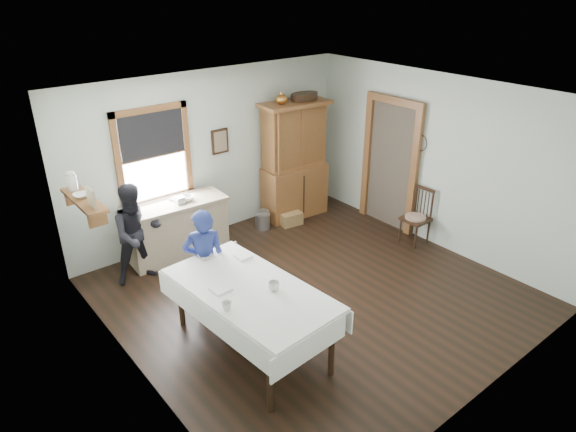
{
  "coord_description": "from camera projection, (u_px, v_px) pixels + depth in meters",
  "views": [
    {
      "loc": [
        -4.01,
        -4.38,
        4.02
      ],
      "look_at": [
        -0.2,
        0.3,
        1.13
      ],
      "focal_mm": 32.0,
      "sensor_mm": 36.0,
      "label": 1
    }
  ],
  "objects": [
    {
      "name": "room",
      "position": [
        315.0,
        204.0,
        6.5
      ],
      "size": [
        5.01,
        5.01,
        2.7
      ],
      "color": "black",
      "rests_on": "ground"
    },
    {
      "name": "window",
      "position": [
        153.0,
        151.0,
        7.53
      ],
      "size": [
        1.18,
        0.07,
        1.48
      ],
      "color": "white",
      "rests_on": "room"
    },
    {
      "name": "doorway",
      "position": [
        391.0,
        160.0,
        8.57
      ],
      "size": [
        0.09,
        1.14,
        2.22
      ],
      "color": "#4F4539",
      "rests_on": "room"
    },
    {
      "name": "wall_shelf",
      "position": [
        82.0,
        197.0,
        6.13
      ],
      "size": [
        0.24,
        1.0,
        0.44
      ],
      "color": "brown",
      "rests_on": "room"
    },
    {
      "name": "framed_picture",
      "position": [
        220.0,
        141.0,
        8.22
      ],
      "size": [
        0.3,
        0.04,
        0.4
      ],
      "primitive_type": "cube",
      "color": "#311D11",
      "rests_on": "room"
    },
    {
      "name": "rug_beater",
      "position": [
        421.0,
        135.0,
        7.94
      ],
      "size": [
        0.01,
        0.27,
        0.27
      ],
      "primitive_type": "torus",
      "rotation": [
        0.0,
        1.57,
        0.0
      ],
      "color": "black",
      "rests_on": "room"
    },
    {
      "name": "work_counter",
      "position": [
        177.0,
        229.0,
        7.86
      ],
      "size": [
        1.58,
        0.68,
        0.89
      ],
      "primitive_type": "cube",
      "rotation": [
        0.0,
        0.0,
        -0.06
      ],
      "color": "tan",
      "rests_on": "room"
    },
    {
      "name": "china_hutch",
      "position": [
        295.0,
        161.0,
        8.95
      ],
      "size": [
        1.25,
        0.67,
        2.06
      ],
      "primitive_type": "cube",
      "rotation": [
        0.0,
        0.0,
        -0.08
      ],
      "color": "brown",
      "rests_on": "room"
    },
    {
      "name": "dining_table",
      "position": [
        251.0,
        318.0,
        5.88
      ],
      "size": [
        1.24,
        2.16,
        0.83
      ],
      "primitive_type": "cube",
      "rotation": [
        0.0,
        0.0,
        0.07
      ],
      "color": "white",
      "rests_on": "room"
    },
    {
      "name": "spindle_chair",
      "position": [
        416.0,
        217.0,
        8.21
      ],
      "size": [
        0.43,
        0.43,
        0.93
      ],
      "primitive_type": "cube",
      "rotation": [
        0.0,
        0.0,
        0.01
      ],
      "color": "#311D11",
      "rests_on": "room"
    },
    {
      "name": "pail",
      "position": [
        263.0,
        221.0,
        8.82
      ],
      "size": [
        0.27,
        0.27,
        0.27
      ],
      "primitive_type": "cube",
      "rotation": [
        0.0,
        0.0,
        0.06
      ],
      "color": "#94989C",
      "rests_on": "room"
    },
    {
      "name": "wicker_basket",
      "position": [
        290.0,
        218.0,
        8.97
      ],
      "size": [
        0.41,
        0.31,
        0.22
      ],
      "primitive_type": "cube",
      "rotation": [
        0.0,
        0.0,
        -0.14
      ],
      "color": "olive",
      "rests_on": "room"
    },
    {
      "name": "woman_blue",
      "position": [
        205.0,
        266.0,
        6.45
      ],
      "size": [
        0.58,
        0.49,
        1.34
      ],
      "primitive_type": "imported",
      "rotation": [
        0.0,
        0.0,
        2.71
      ],
      "color": "navy",
      "rests_on": "room"
    },
    {
      "name": "figure_dark",
      "position": [
        137.0,
        237.0,
        7.14
      ],
      "size": [
        0.69,
        0.55,
        1.35
      ],
      "primitive_type": "imported",
      "rotation": [
        0.0,
        0.0,
        -0.06
      ],
      "color": "black",
      "rests_on": "room"
    },
    {
      "name": "table_cup_a",
      "position": [
        274.0,
        286.0,
        5.65
      ],
      "size": [
        0.14,
        0.14,
        0.1
      ],
      "primitive_type": "imported",
      "rotation": [
        0.0,
        0.0,
        -0.1
      ],
      "color": "silver",
      "rests_on": "dining_table"
    },
    {
      "name": "table_cup_b",
      "position": [
        227.0,
        306.0,
        5.31
      ],
      "size": [
        0.13,
        0.13,
        0.1
      ],
      "primitive_type": "imported",
      "rotation": [
        0.0,
        0.0,
        0.3
      ],
      "color": "silver",
      "rests_on": "dining_table"
    },
    {
      "name": "table_bowl",
      "position": [
        205.0,
        256.0,
        6.3
      ],
      "size": [
        0.23,
        0.23,
        0.05
      ],
      "primitive_type": "imported",
      "rotation": [
        0.0,
        0.0,
        -0.14
      ],
      "color": "silver",
      "rests_on": "dining_table"
    },
    {
      "name": "counter_book",
      "position": [
        176.0,
        202.0,
        7.67
      ],
      "size": [
        0.27,
        0.3,
        0.02
      ],
      "primitive_type": "imported",
      "rotation": [
        0.0,
        0.0,
        0.43
      ],
      "color": "#7D6C53",
      "rests_on": "work_counter"
    },
    {
      "name": "counter_bowl",
      "position": [
        187.0,
        198.0,
        7.73
      ],
      "size": [
        0.22,
        0.22,
        0.07
      ],
      "primitive_type": "imported",
      "rotation": [
        0.0,
        0.0,
        -0.01
      ],
      "color": "silver",
      "rests_on": "work_counter"
    },
    {
      "name": "shelf_bowl",
      "position": [
        82.0,
        195.0,
        6.13
      ],
      "size": [
        0.22,
        0.22,
        0.05
      ],
      "primitive_type": "imported",
      "color": "silver",
      "rests_on": "wall_shelf"
    }
  ]
}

